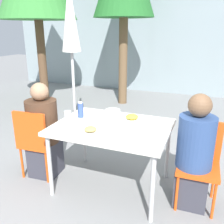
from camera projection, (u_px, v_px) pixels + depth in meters
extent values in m
plane|color=gray|center=(112.00, 185.00, 2.90)|extent=(24.00, 24.00, 0.00)
cube|color=#89999E|center=(178.00, 38.00, 6.62)|extent=(10.00, 0.20, 3.00)
cube|color=silver|center=(112.00, 127.00, 2.67)|extent=(1.22, 0.91, 0.04)
cylinder|color=#B7B7B7|center=(50.00, 166.00, 2.63)|extent=(0.04, 0.04, 0.71)
cylinder|color=#B7B7B7|center=(152.00, 189.00, 2.25)|extent=(0.04, 0.04, 0.71)
cylinder|color=#B7B7B7|center=(85.00, 137.00, 3.33)|extent=(0.04, 0.04, 0.71)
cylinder|color=#B7B7B7|center=(168.00, 151.00, 2.95)|extent=(0.04, 0.04, 0.71)
cube|color=#E54C14|center=(41.00, 142.00, 3.03)|extent=(0.43, 0.43, 0.04)
cube|color=#E54C14|center=(30.00, 130.00, 2.79)|extent=(0.40, 0.06, 0.42)
cylinder|color=#E54C14|center=(38.00, 150.00, 3.30)|extent=(0.03, 0.03, 0.40)
cylinder|color=#E54C14|center=(61.00, 154.00, 3.20)|extent=(0.03, 0.03, 0.40)
cylinder|color=#E54C14|center=(22.00, 163.00, 3.00)|extent=(0.03, 0.03, 0.40)
cylinder|color=#E54C14|center=(47.00, 167.00, 2.90)|extent=(0.03, 0.03, 0.40)
cube|color=#383842|center=(46.00, 157.00, 3.08)|extent=(0.35, 0.35, 0.44)
cylinder|color=#472D1E|center=(42.00, 121.00, 2.93)|extent=(0.36, 0.36, 0.51)
sphere|color=#9E7556|center=(39.00, 92.00, 2.81)|extent=(0.20, 0.20, 0.20)
cube|color=#E54C14|center=(198.00, 168.00, 2.47)|extent=(0.41, 0.41, 0.04)
cube|color=#E54C14|center=(201.00, 140.00, 2.56)|extent=(0.40, 0.05, 0.42)
cylinder|color=#E54C14|center=(214.00, 201.00, 2.33)|extent=(0.03, 0.03, 0.40)
cylinder|color=#E54C14|center=(177.00, 193.00, 2.44)|extent=(0.03, 0.03, 0.40)
cylinder|color=#E54C14|center=(213.00, 181.00, 2.63)|extent=(0.03, 0.03, 0.40)
cylinder|color=#E54C14|center=(180.00, 175.00, 2.74)|extent=(0.03, 0.03, 0.40)
cube|color=#383842|center=(191.00, 184.00, 2.55)|extent=(0.32, 0.32, 0.44)
cylinder|color=navy|center=(196.00, 142.00, 2.40)|extent=(0.35, 0.35, 0.52)
sphere|color=brown|center=(200.00, 105.00, 2.28)|extent=(0.22, 0.22, 0.22)
cylinder|color=#333333|center=(76.00, 137.00, 4.13)|extent=(0.36, 0.36, 0.05)
cylinder|color=#BCBCBC|center=(73.00, 66.00, 3.76)|extent=(0.04, 0.04, 2.39)
cone|color=silver|center=(70.00, 16.00, 3.54)|extent=(0.28, 0.28, 0.98)
cylinder|color=white|center=(90.00, 132.00, 2.47)|extent=(0.22, 0.22, 0.01)
ellipsoid|color=tan|center=(90.00, 129.00, 2.46)|extent=(0.12, 0.12, 0.05)
cylinder|color=white|center=(132.00, 120.00, 2.81)|extent=(0.25, 0.25, 0.01)
ellipsoid|color=gold|center=(132.00, 117.00, 2.80)|extent=(0.14, 0.14, 0.05)
cylinder|color=#334C8E|center=(80.00, 110.00, 2.88)|extent=(0.07, 0.07, 0.17)
cylinder|color=white|center=(80.00, 103.00, 2.85)|extent=(0.05, 0.05, 0.02)
cylinder|color=silver|center=(68.00, 116.00, 2.79)|extent=(0.08, 0.08, 0.11)
cylinder|color=white|center=(113.00, 112.00, 2.99)|extent=(0.18, 0.18, 0.06)
cylinder|color=brown|center=(42.00, 62.00, 6.02)|extent=(0.20, 0.20, 1.92)
cylinder|color=brown|center=(123.00, 62.00, 5.81)|extent=(0.20, 0.20, 1.96)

